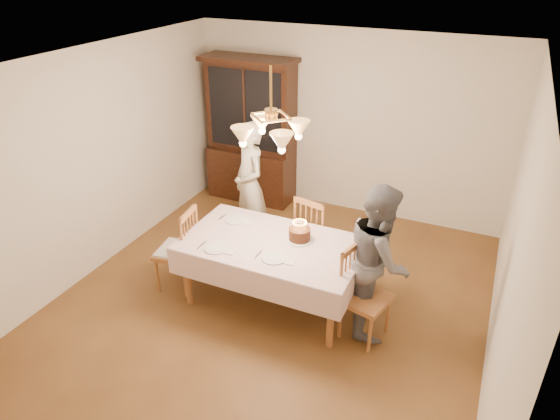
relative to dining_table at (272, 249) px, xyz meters
The scene contains 14 objects.
ground 0.68m from the dining_table, ahead, with size 5.00×5.00×0.00m, color brown.
room_shell 0.90m from the dining_table, ahead, with size 5.00×5.00×5.00m.
dining_table is the anchor object (origin of this frame).
china_hutch 2.68m from the dining_table, 122.00° to the left, with size 1.38×0.54×2.16m.
chair_far_side 0.85m from the dining_table, 75.57° to the left, with size 0.52×0.50×1.00m.
chair_left_end 1.15m from the dining_table, behind, with size 0.48×0.50×1.00m.
chair_right_end 1.10m from the dining_table, ahead, with size 0.51×0.53×1.00m.
elderly_woman 1.33m from the dining_table, 127.72° to the left, with size 0.60×0.39×1.65m, color #F0E7CB.
adult_in_grey 1.13m from the dining_table, ahead, with size 0.78×0.60×1.59m, color slate.
birthday_cake 0.33m from the dining_table, 34.87° to the left, with size 0.30×0.30×0.22m.
place_setting_near_left 0.59m from the dining_table, 143.03° to the right, with size 0.40×0.25×0.02m.
place_setting_near_right 0.32m from the dining_table, 59.63° to the right, with size 0.40×0.25×0.02m.
place_setting_far_left 0.64m from the dining_table, 154.82° to the left, with size 0.40×0.26×0.02m.
chandelier 1.29m from the dining_table, 155.46° to the right, with size 0.62×0.62×0.73m.
Camera 1 is at (1.93, -4.04, 3.53)m, focal length 32.00 mm.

